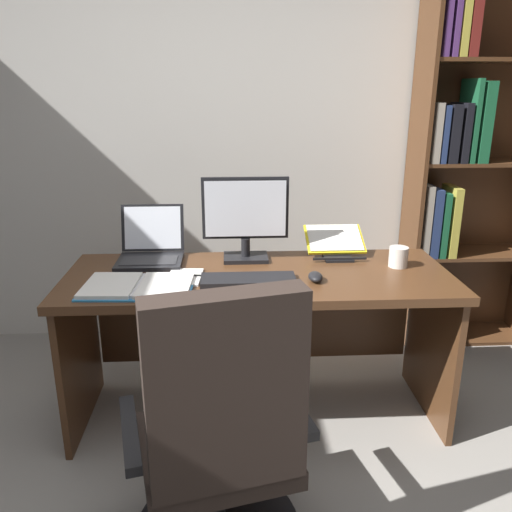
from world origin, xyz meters
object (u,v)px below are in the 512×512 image
at_px(monitor, 245,220).
at_px(notepad, 185,277).
at_px(bookshelf, 464,172).
at_px(open_binder, 138,286).
at_px(laptop, 151,250).
at_px(keyboard, 248,280).
at_px(coffee_mug, 398,257).
at_px(office_chair, 221,451).
at_px(computer_mouse, 315,277).
at_px(pen, 189,275).
at_px(desk, 258,307).
at_px(reading_stand_with_book, 335,242).

relative_size(monitor, notepad, 2.02).
xyz_separation_m(bookshelf, open_binder, (-1.81, -0.95, -0.33)).
bearing_deg(monitor, laptop, 178.94).
bearing_deg(open_binder, keyboard, 9.21).
height_order(keyboard, coffee_mug, coffee_mug).
xyz_separation_m(open_binder, notepad, (0.19, 0.12, -0.01)).
xyz_separation_m(office_chair, computer_mouse, (0.42, 0.73, 0.33)).
bearing_deg(laptop, keyboard, -35.35).
relative_size(office_chair, notepad, 4.97).
bearing_deg(pen, monitor, 43.88).
bearing_deg(monitor, open_binder, -141.76).
height_order(desk, computer_mouse, computer_mouse).
distance_m(office_chair, pen, 0.87).
height_order(office_chair, keyboard, office_chair).
relative_size(monitor, laptop, 1.31).
height_order(office_chair, notepad, office_chair).
bearing_deg(reading_stand_with_book, desk, -154.67).
distance_m(office_chair, notepad, 0.87).
relative_size(bookshelf, office_chair, 2.20).
distance_m(bookshelf, pen, 1.83).
bearing_deg(reading_stand_with_book, keyboard, -140.37).
bearing_deg(open_binder, notepad, 35.31).
bearing_deg(desk, coffee_mug, -1.20).
bearing_deg(desk, open_binder, -155.67).
relative_size(computer_mouse, open_binder, 0.21).
relative_size(keyboard, notepad, 2.00).
xyz_separation_m(open_binder, pen, (0.21, 0.12, 0.00)).
height_order(open_binder, notepad, open_binder).
height_order(desk, bookshelf, bookshelf).
height_order(laptop, coffee_mug, laptop).
xyz_separation_m(keyboard, pen, (-0.27, 0.07, 0.00)).
distance_m(reading_stand_with_book, coffee_mug, 0.34).
distance_m(monitor, coffee_mug, 0.76).
bearing_deg(office_chair, open_binder, 104.18).
relative_size(bookshelf, reading_stand_with_book, 7.76).
xyz_separation_m(reading_stand_with_book, pen, (-0.73, -0.31, -0.05)).
height_order(desk, office_chair, office_chair).
height_order(desk, keyboard, keyboard).
distance_m(office_chair, computer_mouse, 0.91).
height_order(computer_mouse, pen, computer_mouse).
bearing_deg(office_chair, coffee_mug, 33.36).
bearing_deg(coffee_mug, computer_mouse, -157.83).
relative_size(pen, coffee_mug, 1.44).
bearing_deg(open_binder, desk, 27.55).
distance_m(reading_stand_with_book, open_binder, 1.04).
relative_size(desk, bookshelf, 0.78).
distance_m(laptop, pen, 0.34).
relative_size(computer_mouse, reading_stand_with_book, 0.35).
bearing_deg(pen, reading_stand_with_book, 23.32).
height_order(keyboard, open_binder, same).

